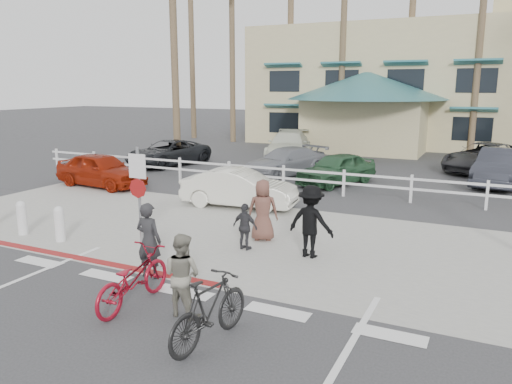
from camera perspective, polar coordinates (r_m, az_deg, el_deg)
The scene contains 33 objects.
ground at distance 9.70m, azimuth -10.17°, elevation -12.55°, with size 140.00×140.00×0.00m, color #333335.
bike_path at distance 8.35m, azimuth -18.56°, elevation -17.29°, with size 12.00×16.00×0.01m, color #333335.
sidewalk_plaza at distance 13.35m, azimuth 1.18°, elevation -5.39°, with size 22.00×7.00×0.01m, color gray.
cross_street at distance 16.94m, azimuth 6.80°, elevation -1.70°, with size 40.00×5.00×0.01m, color #333335.
parking_lot at distance 25.96m, azimuth 13.64°, elevation 2.84°, with size 50.00×16.00×0.01m, color #333335.
curb_red at distance 12.37m, azimuth -18.33°, elevation -7.44°, with size 7.00×0.25×0.02m, color maroon.
rail_fence at distance 18.57m, azimuth 10.30°, elevation 0.97°, with size 29.40×0.16×1.00m, color silver, non-canonical shape.
building at distance 38.27m, azimuth 21.35°, elevation 13.72°, with size 28.00×16.00×11.30m, color #CBBD8B, non-canonical shape.
sign_post at distance 12.26m, azimuth -13.18°, elevation -0.32°, with size 0.50×0.10×2.90m, color gray, non-canonical shape.
bollard_0 at distance 14.02m, azimuth -21.53°, elevation -3.41°, with size 0.26×0.26×0.95m, color silver, non-canonical shape.
bollard_1 at distance 15.06m, azimuth -25.18°, elevation -2.69°, with size 0.26×0.26×0.95m, color silver, non-canonical shape.
palm_0 at distance 39.49m, azimuth -7.38°, elevation 17.04°, with size 4.00×4.00×15.00m, color #23521F, non-canonical shape.
palm_1 at distance 36.53m, azimuth -2.74°, elevation 15.96°, with size 4.00×4.00×13.00m, color #23521F, non-canonical shape.
palm_2 at distance 35.88m, azimuth 3.98°, elevation 18.42°, with size 4.00×4.00×16.00m, color #23521F, non-canonical shape.
palm_3 at distance 33.54m, azimuth 9.94°, elevation 17.00°, with size 4.00×4.00×14.00m, color #23521F, non-canonical shape.
palm_4 at distance 33.70m, azimuth 17.33°, elevation 17.49°, with size 4.00×4.00×15.00m, color #23521F, non-canonical shape.
palm_5 at distance 32.22m, azimuth 24.24°, elevation 15.48°, with size 4.00×4.00×13.00m, color #23521F, non-canonical shape.
palm_10 at distance 26.93m, azimuth -9.35°, elevation 16.15°, with size 4.00×4.00×12.00m, color #23521F, non-canonical shape.
bike_red at distance 9.60m, azimuth -13.90°, elevation -9.59°, with size 0.70×2.01×1.06m, color maroon.
rider_red at distance 10.79m, azimuth -12.15°, elevation -5.44°, with size 0.60×0.39×1.63m, color #242426.
bike_black at distance 8.08m, azimuth -5.33°, elevation -13.26°, with size 0.53×1.88×1.13m, color black.
rider_black at distance 8.99m, azimuth -8.45°, elevation -9.34°, with size 0.73×0.57×1.51m, color gray.
pedestrian_a at distance 11.84m, azimuth 6.29°, elevation -3.39°, with size 1.12×0.65×1.74m, color black.
pedestrian_child at distance 12.35m, azimuth -1.25°, elevation -4.01°, with size 0.69×0.29×1.18m, color #303034.
pedestrian_b at distance 13.06m, azimuth 0.78°, elevation -2.10°, with size 0.80×0.52×1.63m, color brown.
car_white_sedan at distance 16.74m, azimuth -1.91°, elevation 0.44°, with size 1.36×3.89×1.28m, color silver.
car_red_compact at distance 21.09m, azimuth -17.28°, elevation 2.45°, with size 1.62×4.03×1.37m, color maroon.
lot_car_0 at distance 25.92m, azimuth -10.01°, elevation 4.42°, with size 2.14×4.64×1.29m, color black.
lot_car_1 at distance 22.71m, azimuth 3.38°, elevation 3.48°, with size 1.76×4.33×1.26m, color gray.
lot_car_2 at distance 20.82m, azimuth 9.19°, elevation 2.63°, with size 1.54×3.84×1.31m, color #295332.
lot_car_3 at distance 22.70m, azimuth 26.14°, elevation 2.56°, with size 1.58×4.54×1.50m, color #282932.
lot_car_4 at distance 27.84m, azimuth 3.75°, elevation 5.33°, with size 2.12×5.22×1.51m, color silver.
lot_car_5 at distance 25.95m, azimuth 24.63°, elevation 3.60°, with size 2.27×4.93×1.37m, color #2D2D30.
Camera 1 is at (5.26, -7.10, 4.01)m, focal length 35.00 mm.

